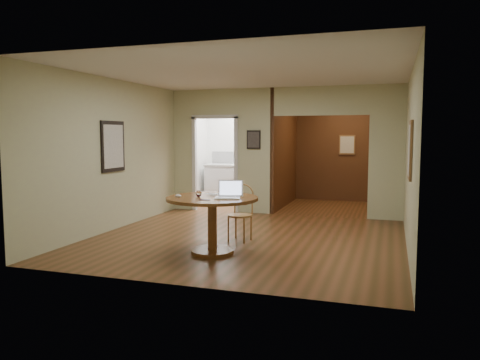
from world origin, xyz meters
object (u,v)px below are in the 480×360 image
(dining_table, at_px, (212,212))
(open_laptop, at_px, (229,193))
(chair, at_px, (241,209))
(closed_laptop, at_px, (215,195))

(dining_table, height_order, open_laptop, open_laptop)
(chair, height_order, open_laptop, open_laptop)
(chair, relative_size, closed_laptop, 2.84)
(dining_table, height_order, closed_laptop, closed_laptop)
(dining_table, bearing_deg, chair, 81.87)
(chair, xyz_separation_m, open_laptop, (0.13, -0.97, 0.38))
(open_laptop, xyz_separation_m, closed_laptop, (-0.28, 0.18, -0.05))
(open_laptop, relative_size, closed_laptop, 1.25)
(open_laptop, bearing_deg, closed_laptop, 132.10)
(dining_table, bearing_deg, open_laptop, -7.03)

